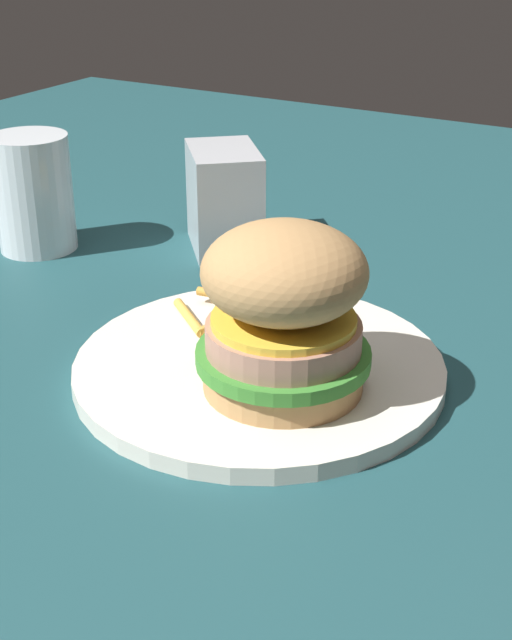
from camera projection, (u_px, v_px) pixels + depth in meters
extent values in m
plane|color=#1E474C|center=(251.00, 382.00, 0.61)|extent=(1.60, 1.60, 0.00)
cylinder|color=silver|center=(256.00, 367.00, 0.61)|extent=(0.25, 0.25, 0.01)
cylinder|color=tan|center=(283.00, 374.00, 0.57)|extent=(0.10, 0.10, 0.02)
cylinder|color=#387F2D|center=(283.00, 355.00, 0.57)|extent=(0.11, 0.11, 0.01)
cylinder|color=tan|center=(283.00, 336.00, 0.56)|extent=(0.10, 0.10, 0.02)
cylinder|color=yellow|center=(284.00, 320.00, 0.56)|extent=(0.09, 0.09, 0.01)
ellipsoid|color=tan|center=(284.00, 272.00, 0.54)|extent=(0.10, 0.10, 0.06)
cylinder|color=gold|center=(189.00, 317.00, 0.66)|extent=(0.04, 0.05, 0.01)
cylinder|color=#E5B251|center=(254.00, 313.00, 0.67)|extent=(0.02, 0.07, 0.01)
cylinder|color=gold|center=(273.00, 312.00, 0.67)|extent=(0.06, 0.02, 0.01)
cylinder|color=gold|center=(237.00, 331.00, 0.64)|extent=(0.07, 0.03, 0.01)
cylinder|color=gold|center=(244.00, 322.00, 0.65)|extent=(0.01, 0.05, 0.01)
cylinder|color=gold|center=(229.00, 300.00, 0.69)|extent=(0.05, 0.05, 0.01)
cylinder|color=#E5B251|center=(251.00, 316.00, 0.66)|extent=(0.03, 0.06, 0.01)
cylinder|color=gold|center=(227.00, 322.00, 0.66)|extent=(0.05, 0.02, 0.01)
cylinder|color=gold|center=(239.00, 298.00, 0.68)|extent=(0.02, 0.07, 0.01)
cylinder|color=gold|center=(237.00, 326.00, 0.65)|extent=(0.05, 0.02, 0.01)
cylinder|color=gold|center=(231.00, 294.00, 0.68)|extent=(0.06, 0.02, 0.01)
cylinder|color=#E5B251|center=(241.00, 298.00, 0.68)|extent=(0.06, 0.04, 0.01)
cylinder|color=silver|center=(34.00, 193.00, 0.81)|extent=(0.07, 0.07, 0.11)
cylinder|color=orange|center=(36.00, 213.00, 0.82)|extent=(0.07, 0.07, 0.07)
cube|color=#B7BABF|center=(224.00, 199.00, 0.81)|extent=(0.11, 0.10, 0.09)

